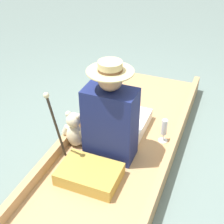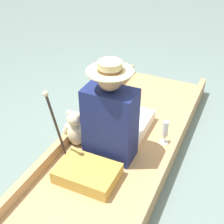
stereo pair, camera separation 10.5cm
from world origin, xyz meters
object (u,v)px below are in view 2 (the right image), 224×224
Objects in this scene: seated_person at (115,119)px; teddy_bear at (75,129)px; wine_glass at (165,130)px; walking_cane at (54,119)px.

seated_person is 0.38m from teddy_bear.
walking_cane reaches higher than wine_glass.
teddy_bear is 1.54× the size of wine_glass.
seated_person reaches higher than wine_glass.
wine_glass is at bearing 39.38° from walking_cane.
teddy_bear is 0.50× the size of walking_cane.
wine_glass is (0.71, 0.35, -0.03)m from teddy_bear.
teddy_bear is at bearing 85.40° from walking_cane.
seated_person is at bearing 15.65° from teddy_bear.
seated_person is 1.22× the size of walking_cane.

